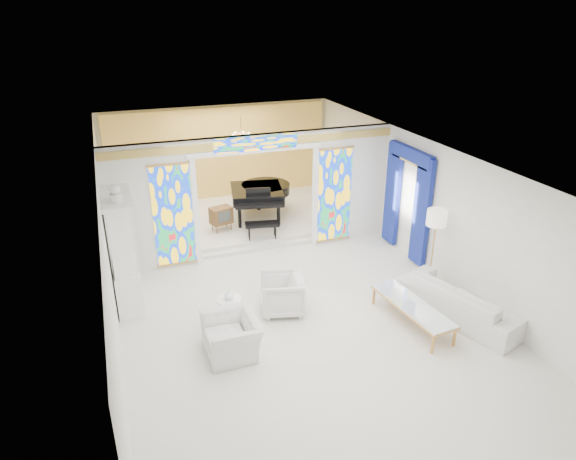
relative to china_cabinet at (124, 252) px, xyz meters
name	(u,v)px	position (x,y,z in m)	size (l,w,h in m)	color
floor	(284,289)	(3.22, -0.60, -1.17)	(12.00, 12.00, 0.00)	white
ceiling	(284,157)	(3.22, -0.60, 1.83)	(7.00, 12.00, 0.02)	white
wall_back	(219,154)	(3.22, 5.40, 0.33)	(7.00, 0.02, 3.00)	silver
wall_front	(469,434)	(3.22, -6.60, 0.33)	(7.00, 0.02, 3.00)	silver
wall_left	(108,252)	(-0.28, -0.60, 0.33)	(0.02, 12.00, 3.00)	silver
wall_right	(427,206)	(6.72, -0.60, 0.33)	(0.02, 12.00, 3.00)	silver
partition_wall	(256,190)	(3.22, 1.40, 0.48)	(7.00, 0.22, 3.00)	silver
stained_glass_left	(173,216)	(1.19, 1.29, 0.13)	(0.90, 0.04, 2.40)	gold
stained_glass_right	(334,195)	(5.25, 1.29, 0.13)	(0.90, 0.04, 2.40)	gold
stained_glass_transom	(256,143)	(3.22, 1.29, 1.65)	(2.00, 0.04, 0.34)	gold
alcove_platform	(237,218)	(3.22, 3.50, -1.08)	(6.80, 3.80, 0.18)	white
gold_curtain_back	(220,155)	(3.22, 5.28, 0.33)	(6.70, 0.10, 2.90)	gold
chandelier	(241,134)	(3.42, 3.40, 1.38)	(0.48, 0.48, 0.30)	#C58B45
blue_drapes	(407,194)	(6.62, 0.10, 0.41)	(0.14, 1.85, 2.65)	navy
china_cabinet	(124,252)	(0.00, 0.00, 0.00)	(0.56, 1.46, 2.72)	white
armchair_left	(232,336)	(1.60, -2.38, -0.83)	(1.05, 0.92, 0.68)	silver
armchair_right	(282,294)	(2.89, -1.40, -0.78)	(0.83, 0.86, 0.78)	white
sofa	(462,301)	(6.17, -2.82, -0.80)	(2.54, 0.99, 0.74)	white
side_table	(230,308)	(1.77, -1.55, -0.78)	(0.54, 0.54, 0.60)	white
vase	(229,294)	(1.77, -1.55, -0.47)	(0.18, 0.18, 0.19)	silver
coffee_table	(413,306)	(5.11, -2.70, -0.77)	(0.80, 2.02, 0.44)	white
floor_lamp	(436,221)	(6.36, -1.45, 0.34)	(0.53, 0.53, 1.76)	#C58B45
grand_piano	(261,192)	(3.89, 3.25, -0.27)	(2.00, 2.75, 1.06)	black
tv_console	(221,215)	(2.59, 2.65, -0.57)	(0.63, 0.51, 0.64)	brown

